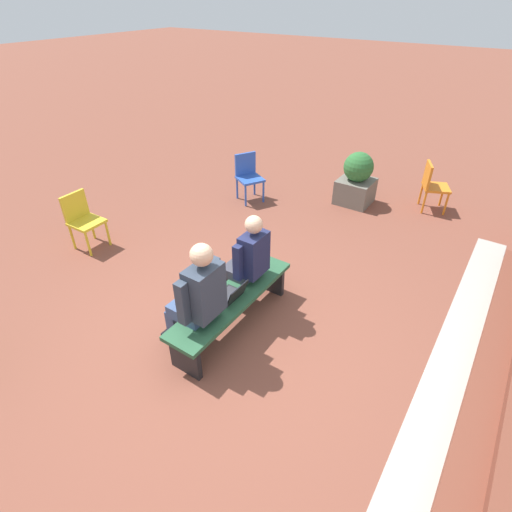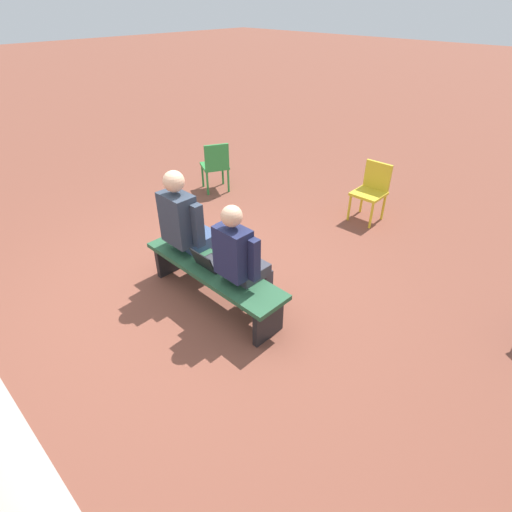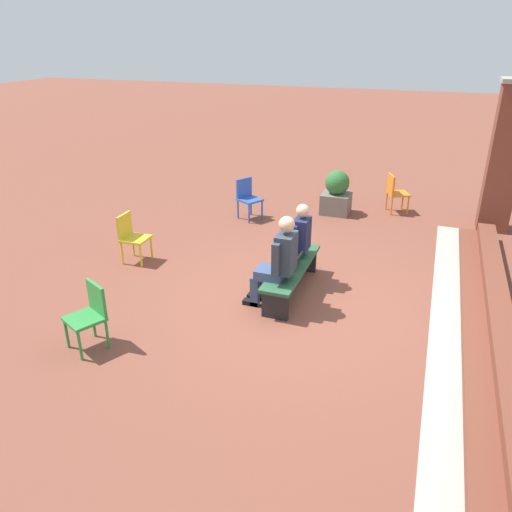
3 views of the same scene
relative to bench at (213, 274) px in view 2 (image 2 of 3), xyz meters
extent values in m
plane|color=brown|center=(0.31, 0.09, -0.35)|extent=(60.00, 60.00, 0.00)
cube|color=#285638|center=(0.00, 0.00, 0.07)|extent=(1.80, 0.44, 0.05)
cube|color=black|center=(-0.80, 0.00, -0.15)|extent=(0.06, 0.37, 0.40)
cube|color=black|center=(0.80, 0.00, -0.15)|extent=(0.06, 0.37, 0.40)
cube|color=#383842|center=(-0.37, -0.16, 0.15)|extent=(0.31, 0.36, 0.13)
cube|color=#383842|center=(-0.45, -0.34, -0.13)|extent=(0.10, 0.11, 0.45)
cube|color=black|center=(-0.45, -0.39, -0.32)|extent=(0.10, 0.22, 0.06)
cube|color=#383842|center=(-0.29, -0.34, -0.13)|extent=(0.10, 0.11, 0.45)
cube|color=black|center=(-0.29, -0.39, -0.32)|extent=(0.10, 0.22, 0.06)
cube|color=#1E2347|center=(-0.37, 0.04, 0.46)|extent=(0.34, 0.22, 0.50)
cube|color=navy|center=(-0.37, -0.07, 0.43)|extent=(0.05, 0.01, 0.30)
cube|color=#1E2347|center=(-0.59, -0.03, 0.45)|extent=(0.08, 0.09, 0.43)
cube|color=#1E2347|center=(-0.15, -0.03, 0.45)|extent=(0.08, 0.09, 0.43)
sphere|color=#DBAD89|center=(-0.37, 0.04, 0.84)|extent=(0.20, 0.20, 0.20)
cube|color=#384C75|center=(0.47, -0.18, 0.16)|extent=(0.34, 0.40, 0.14)
cube|color=#384C75|center=(0.38, -0.38, -0.13)|extent=(0.11, 0.12, 0.45)
cube|color=black|center=(0.38, -0.44, -0.32)|extent=(0.11, 0.24, 0.07)
cube|color=#384C75|center=(0.56, -0.38, -0.13)|extent=(0.11, 0.12, 0.45)
cube|color=black|center=(0.56, -0.44, -0.32)|extent=(0.11, 0.24, 0.07)
cube|color=#2D3847|center=(0.47, 0.04, 0.50)|extent=(0.38, 0.24, 0.56)
cube|color=#2D3847|center=(0.23, -0.03, 0.48)|extent=(0.09, 0.10, 0.48)
cube|color=#2D3847|center=(0.71, -0.03, 0.48)|extent=(0.09, 0.10, 0.48)
sphere|color=#DBAD89|center=(0.47, 0.04, 0.92)|extent=(0.22, 0.22, 0.22)
cube|color=black|center=(0.03, -0.04, 0.11)|extent=(0.32, 0.22, 0.02)
cube|color=#2D2D33|center=(0.03, -0.05, 0.12)|extent=(0.29, 0.15, 0.00)
cube|color=black|center=(0.03, 0.10, 0.21)|extent=(0.32, 0.07, 0.19)
cube|color=#33519E|center=(0.03, 0.09, 0.21)|extent=(0.28, 0.06, 0.17)
cube|color=gold|center=(-0.17, -2.81, 0.07)|extent=(0.43, 0.43, 0.04)
cube|color=gold|center=(-0.17, -3.00, 0.29)|extent=(0.40, 0.05, 0.40)
cylinder|color=gold|center=(0.00, -2.62, -0.15)|extent=(0.04, 0.04, 0.40)
cylinder|color=gold|center=(-0.36, -2.63, -0.15)|extent=(0.04, 0.04, 0.40)
cylinder|color=gold|center=(0.01, -2.98, -0.15)|extent=(0.04, 0.04, 0.40)
cylinder|color=gold|center=(-0.35, -2.99, -0.15)|extent=(0.04, 0.04, 0.40)
cube|color=#2D893D|center=(2.27, -1.98, 0.07)|extent=(0.56, 0.56, 0.04)
cube|color=#2D893D|center=(2.10, -1.90, 0.29)|extent=(0.21, 0.38, 0.40)
cylinder|color=#2D893D|center=(2.35, -2.22, -0.15)|extent=(0.04, 0.04, 0.40)
cylinder|color=#2D893D|center=(2.51, -1.90, -0.15)|extent=(0.04, 0.04, 0.40)
cylinder|color=#2D893D|center=(2.03, -2.06, -0.15)|extent=(0.04, 0.04, 0.40)
cylinder|color=#2D893D|center=(2.19, -1.74, -0.15)|extent=(0.04, 0.04, 0.40)
camera|label=1|loc=(2.68, 2.13, 2.94)|focal=28.00mm
camera|label=2|loc=(-2.71, 2.13, 2.49)|focal=28.00mm
camera|label=3|loc=(6.48, 1.78, 3.29)|focal=35.00mm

